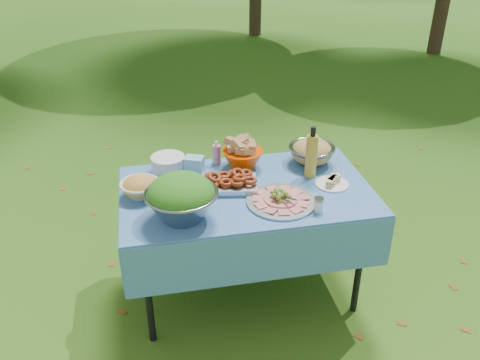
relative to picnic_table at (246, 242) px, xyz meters
name	(u,v)px	position (x,y,z in m)	size (l,w,h in m)	color
ground	(246,289)	(0.00, 0.00, -0.38)	(80.00, 80.00, 0.00)	#103E0B
picnic_table	(246,242)	(0.00, 0.00, 0.00)	(1.46, 0.86, 0.76)	#7EB0F3
salad_bowl	(181,198)	(-0.40, -0.23, 0.51)	(0.39, 0.39, 0.25)	gray
pasta_bowl_white	(140,186)	(-0.61, 0.05, 0.44)	(0.22, 0.22, 0.12)	white
plate_stack	(168,164)	(-0.43, 0.32, 0.43)	(0.21, 0.21, 0.10)	white
wipes_box	(194,165)	(-0.27, 0.27, 0.43)	(0.11, 0.08, 0.10)	#8BD3EC
sanitizer_bottle	(217,152)	(-0.12, 0.37, 0.46)	(0.05, 0.05, 0.15)	#CD7592
bread_bowl	(243,154)	(0.04, 0.29, 0.47)	(0.26, 0.26, 0.17)	#F54600
pasta_bowl_steel	(312,151)	(0.48, 0.26, 0.46)	(0.29, 0.29, 0.15)	gray
fried_tray	(229,182)	(-0.09, 0.05, 0.42)	(0.32, 0.23, 0.08)	silver
charcuterie_platter	(281,196)	(0.16, -0.18, 0.43)	(0.39, 0.39, 0.09)	silver
oil_bottle	(312,152)	(0.42, 0.09, 0.54)	(0.07, 0.07, 0.32)	gold
cheese_plate	(332,181)	(0.51, -0.04, 0.41)	(0.20, 0.20, 0.05)	white
shaker	(319,205)	(0.33, -0.31, 0.42)	(0.05, 0.05, 0.08)	white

